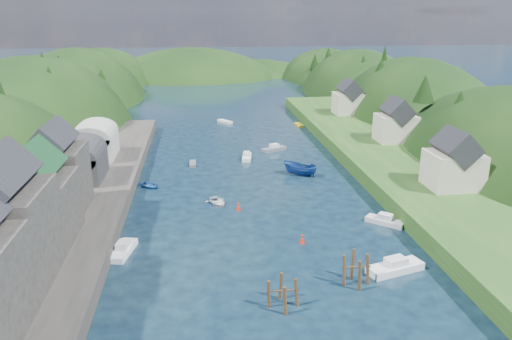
{
  "coord_description": "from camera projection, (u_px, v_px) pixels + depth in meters",
  "views": [
    {
      "loc": [
        -8.05,
        -40.58,
        26.04
      ],
      "look_at": [
        0.0,
        28.0,
        4.0
      ],
      "focal_mm": 35.0,
      "sensor_mm": 36.0,
      "label": 1
    }
  ],
  "objects": [
    {
      "name": "hillside_left",
      "position": [
        40.0,
        165.0,
        115.62
      ],
      "size": [
        44.0,
        245.56,
        52.0
      ],
      "color": "black",
      "rests_on": "ground"
    },
    {
      "name": "channel_buoy_near",
      "position": [
        302.0,
        239.0,
        58.56
      ],
      "size": [
        0.7,
        0.7,
        1.1
      ],
      "color": "#B21E0E",
      "rests_on": "ground"
    },
    {
      "name": "hill_trees",
      "position": [
        232.0,
        85.0,
        105.64
      ],
      "size": [
        91.32,
        151.33,
        12.46
      ],
      "color": "black",
      "rests_on": "ground"
    },
    {
      "name": "piling_cluster_near",
      "position": [
        283.0,
        296.0,
        45.74
      ],
      "size": [
        3.09,
        2.9,
        3.39
      ],
      "color": "#382314",
      "rests_on": "ground"
    },
    {
      "name": "quay_left",
      "position": [
        75.0,
        218.0,
        63.16
      ],
      "size": [
        12.0,
        110.0,
        2.0
      ],
      "primitive_type": "cube",
      "color": "#2D2B28",
      "rests_on": "ground"
    },
    {
      "name": "hillside_right",
      "position": [
        412.0,
        151.0,
        125.42
      ],
      "size": [
        36.0,
        245.56,
        48.0
      ],
      "color": "black",
      "rests_on": "ground"
    },
    {
      "name": "moored_boats",
      "position": [
        279.0,
        194.0,
        72.83
      ],
      "size": [
        36.0,
        93.97,
        2.32
      ],
      "color": "silver",
      "rests_on": "ground"
    },
    {
      "name": "right_bank_cottages",
      "position": [
        390.0,
        123.0,
        94.27
      ],
      "size": [
        9.0,
        59.24,
        8.41
      ],
      "color": "beige",
      "rests_on": "terrace_right"
    },
    {
      "name": "channel_buoy_far",
      "position": [
        238.0,
        207.0,
        68.3
      ],
      "size": [
        0.7,
        0.7,
        1.1
      ],
      "color": "#B21E0E",
      "rests_on": "ground"
    },
    {
      "name": "far_hills",
      "position": [
        219.0,
        101.0,
        215.27
      ],
      "size": [
        103.0,
        68.0,
        44.0
      ],
      "color": "black",
      "rests_on": "ground"
    },
    {
      "name": "terrace_right",
      "position": [
        389.0,
        160.0,
        87.47
      ],
      "size": [
        16.0,
        120.0,
        2.4
      ],
      "primitive_type": "cube",
      "color": "#234719",
      "rests_on": "ground"
    },
    {
      "name": "ground",
      "position": [
        242.0,
        155.0,
        94.52
      ],
      "size": [
        600.0,
        600.0,
        0.0
      ],
      "primitive_type": "plane",
      "color": "black",
      "rests_on": "ground"
    },
    {
      "name": "quayside_buildings",
      "position": [
        15.0,
        217.0,
        48.21
      ],
      "size": [
        8.0,
        35.84,
        12.9
      ],
      "color": "#2D2B28",
      "rests_on": "quay_left"
    },
    {
      "name": "terrace_left_grass",
      "position": [
        17.0,
        219.0,
        62.31
      ],
      "size": [
        12.0,
        110.0,
        2.5
      ],
      "primitive_type": "cube",
      "color": "#234719",
      "rests_on": "ground"
    },
    {
      "name": "boat_sheds",
      "position": [
        87.0,
        147.0,
        79.62
      ],
      "size": [
        7.0,
        21.0,
        7.5
      ],
      "color": "#2D2D30",
      "rests_on": "quay_left"
    },
    {
      "name": "piling_cluster_far",
      "position": [
        356.0,
        272.0,
        49.43
      ],
      "size": [
        2.88,
        2.72,
        3.83
      ],
      "color": "#382314",
      "rests_on": "ground"
    }
  ]
}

